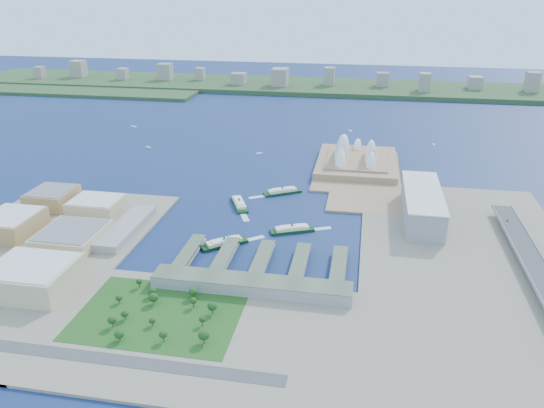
% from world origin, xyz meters
% --- Properties ---
extents(ground, '(3000.00, 3000.00, 0.00)m').
position_xyz_m(ground, '(0.00, 0.00, 0.00)').
color(ground, '#0E1D42').
rests_on(ground, ground).
extents(west_land, '(220.00, 390.00, 3.00)m').
position_xyz_m(west_land, '(-250.00, -105.00, 1.50)').
color(west_land, gray).
rests_on(west_land, ground).
extents(south_land, '(720.00, 180.00, 3.00)m').
position_xyz_m(south_land, '(0.00, -210.00, 1.50)').
color(south_land, gray).
rests_on(south_land, ground).
extents(east_land, '(240.00, 500.00, 3.00)m').
position_xyz_m(east_land, '(240.00, -50.00, 1.50)').
color(east_land, gray).
rests_on(east_land, ground).
extents(peninsula, '(135.00, 220.00, 3.00)m').
position_xyz_m(peninsula, '(107.50, 260.00, 1.50)').
color(peninsula, '#987653').
rests_on(peninsula, ground).
extents(far_shore, '(2200.00, 260.00, 12.00)m').
position_xyz_m(far_shore, '(0.00, 980.00, 6.00)').
color(far_shore, '#2D4926').
rests_on(far_shore, ground).
extents(opera_house, '(134.00, 180.00, 58.00)m').
position_xyz_m(opera_house, '(105.00, 280.00, 32.00)').
color(opera_house, white).
rests_on(opera_house, peninsula).
extents(toaster_building, '(45.00, 155.00, 35.00)m').
position_xyz_m(toaster_building, '(195.00, 80.00, 20.50)').
color(toaster_building, gray).
rests_on(toaster_building, east_land).
extents(expressway, '(26.00, 340.00, 11.85)m').
position_xyz_m(expressway, '(300.00, -60.00, 8.93)').
color(expressway, gray).
rests_on(expressway, east_land).
extents(west_buildings, '(200.00, 280.00, 27.00)m').
position_xyz_m(west_buildings, '(-250.00, -70.00, 16.50)').
color(west_buildings, '#9F814F').
rests_on(west_buildings, west_land).
extents(ferry_wharves, '(184.00, 90.00, 9.30)m').
position_xyz_m(ferry_wharves, '(14.00, -75.00, 4.65)').
color(ferry_wharves, '#49533F').
rests_on(ferry_wharves, ground).
extents(terminal_building, '(200.00, 28.00, 12.00)m').
position_xyz_m(terminal_building, '(15.00, -135.00, 9.00)').
color(terminal_building, gray).
rests_on(terminal_building, south_land).
extents(park, '(150.00, 110.00, 16.00)m').
position_xyz_m(park, '(-60.00, -190.00, 11.00)').
color(park, '#194714').
rests_on(park, south_land).
extents(far_skyline, '(1900.00, 140.00, 55.00)m').
position_xyz_m(far_skyline, '(0.00, 960.00, 39.50)').
color(far_skyline, gray).
rests_on(far_skyline, far_shore).
extents(ferry_a, '(37.01, 58.65, 10.91)m').
position_xyz_m(ferry_a, '(-49.38, 80.63, 5.45)').
color(ferry_a, '#0C3314').
rests_on(ferry_a, ground).
extents(ferry_b, '(55.34, 40.79, 10.57)m').
position_xyz_m(ferry_b, '(2.21, 137.57, 5.29)').
color(ferry_b, '#0C3314').
rests_on(ferry_b, ground).
extents(ferry_c, '(53.53, 45.96, 10.69)m').
position_xyz_m(ferry_c, '(-38.50, -39.10, 5.35)').
color(ferry_c, '#0C3314').
rests_on(ferry_c, ground).
extents(ferry_d, '(56.01, 35.07, 10.41)m').
position_xyz_m(ferry_d, '(34.81, 11.96, 5.20)').
color(ferry_d, '#0C3314').
rests_on(ferry_d, ground).
extents(boat_a, '(12.19, 9.06, 2.39)m').
position_xyz_m(boat_a, '(-283.66, 324.21, 1.19)').
color(boat_a, white).
rests_on(boat_a, ground).
extents(boat_b, '(11.75, 9.41, 3.07)m').
position_xyz_m(boat_b, '(-70.47, 322.08, 1.54)').
color(boat_b, white).
rests_on(boat_b, ground).
extents(boat_c, '(5.07, 11.39, 2.48)m').
position_xyz_m(boat_c, '(245.88, 437.62, 1.24)').
color(boat_c, white).
rests_on(boat_c, ground).
extents(boat_d, '(15.01, 8.67, 2.51)m').
position_xyz_m(boat_d, '(-374.95, 464.31, 1.26)').
color(boat_d, white).
rests_on(boat_d, ground).
extents(boat_e, '(10.20, 11.87, 2.94)m').
position_xyz_m(boat_e, '(84.89, 509.68, 1.47)').
color(boat_e, white).
rests_on(boat_e, ground).
extents(car_c, '(1.73, 4.27, 1.24)m').
position_xyz_m(car_c, '(296.00, 57.84, 15.47)').
color(car_c, slate).
rests_on(car_c, expressway).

